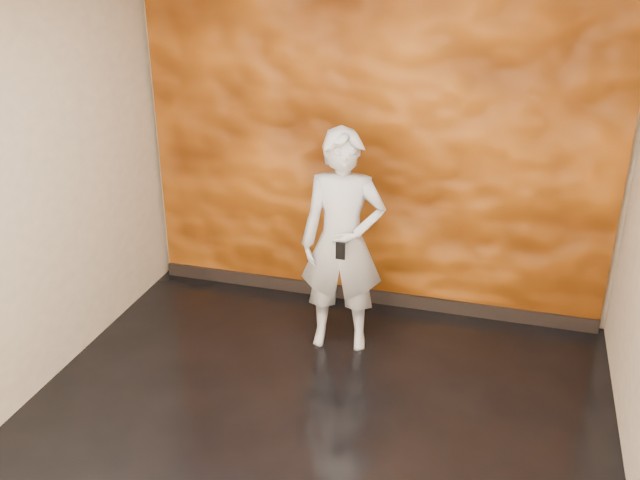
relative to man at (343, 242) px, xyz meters
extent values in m
cube|color=black|center=(0.06, -1.20, -0.89)|extent=(4.00, 4.00, 0.01)
cube|color=tan|center=(0.06, 0.80, 0.52)|extent=(4.00, 0.02, 2.80)
cube|color=tan|center=(-1.94, -1.20, 0.52)|extent=(0.02, 4.00, 2.80)
cube|color=#CE6614|center=(0.06, 0.76, 0.50)|extent=(3.90, 0.06, 2.75)
cube|color=black|center=(0.06, 0.72, -0.82)|extent=(3.90, 0.04, 0.12)
imported|color=#969BA4|center=(0.00, 0.00, 0.00)|extent=(0.70, 0.51, 1.76)
cube|color=black|center=(0.05, -0.25, 0.04)|extent=(0.07, 0.02, 0.13)
camera|label=1|loc=(1.20, -4.78, 2.22)|focal=40.00mm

